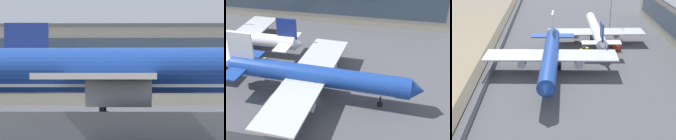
% 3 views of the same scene
% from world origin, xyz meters
% --- Properties ---
extents(ground_plane, '(500.00, 500.00, 0.00)m').
position_xyz_m(ground_plane, '(0.00, 0.00, 0.00)').
color(ground_plane, '#4C4C51').
extents(perimeter_fence, '(280.00, 0.10, 2.46)m').
position_xyz_m(perimeter_fence, '(0.00, -16.00, 1.23)').
color(perimeter_fence, slate).
rests_on(perimeter_fence, ground).
extents(cargo_jet_blue, '(48.17, 41.08, 14.54)m').
position_xyz_m(cargo_jet_blue, '(0.09, 2.02, 5.55)').
color(cargo_jet_blue, '#193D93').
rests_on(cargo_jet_blue, ground).
extents(terminal_building, '(108.97, 17.52, 14.35)m').
position_xyz_m(terminal_building, '(-16.79, 56.68, 7.19)').
color(terminal_building, '#BCB299').
rests_on(terminal_building, ground).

